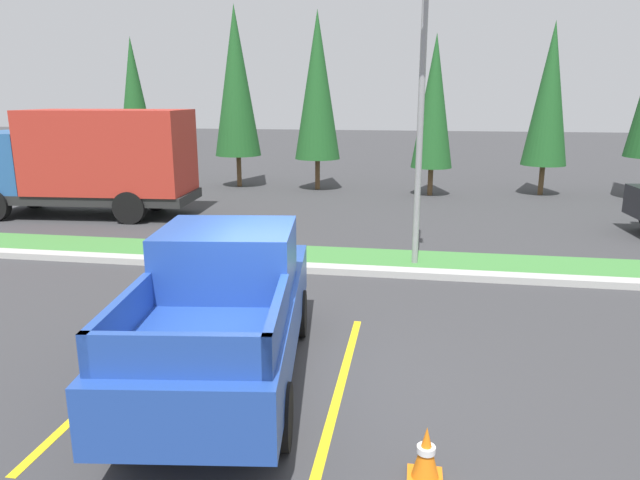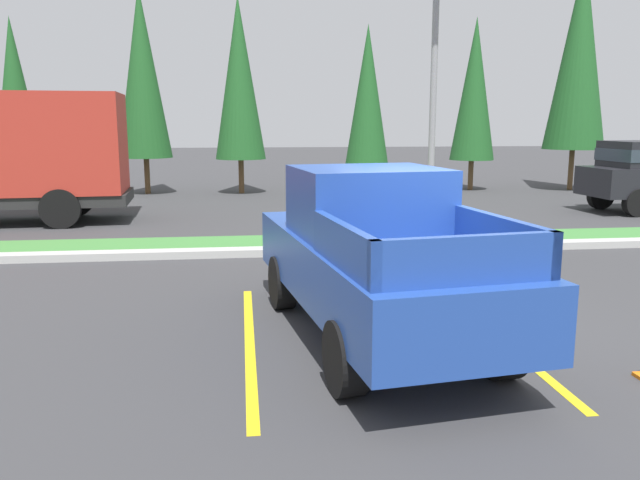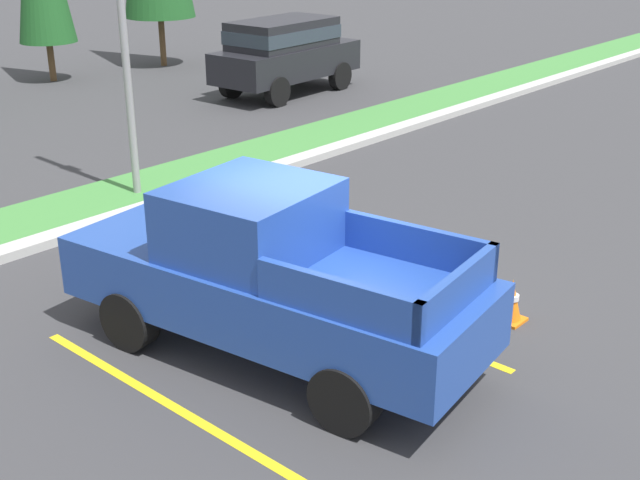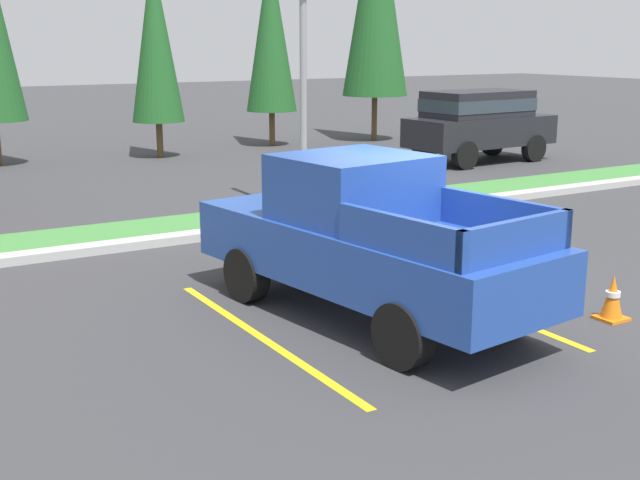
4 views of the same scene
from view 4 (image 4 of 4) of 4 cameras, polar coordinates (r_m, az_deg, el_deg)
ground_plane at (r=11.62m, az=6.70°, el=-4.23°), size 120.00×120.00×0.00m
parking_line_near at (r=10.22m, az=-4.05°, el=-6.67°), size 0.12×4.80×0.01m
parking_line_far at (r=11.86m, az=9.48°, el=-3.95°), size 0.12×4.80×0.01m
curb_strip at (r=15.72m, az=-4.39°, el=0.80°), size 56.00×0.40×0.15m
grass_median at (r=16.70m, az=-6.07°, el=1.37°), size 56.00×1.80×0.06m
pickup_truck_main at (r=10.71m, az=3.12°, el=0.08°), size 2.59×5.43×2.10m
suv_distant at (r=25.14m, az=10.86°, el=8.06°), size 4.70×2.17×2.10m
street_light at (r=16.74m, az=-0.91°, el=15.41°), size 0.24×1.49×7.05m
cypress_tree_right_inner at (r=26.13m, az=-11.23°, el=13.43°), size 1.59×1.59×6.12m
cypress_tree_rightmost at (r=28.65m, az=-3.40°, el=14.19°), size 1.71×1.71×6.57m
traffic_cone at (r=11.39m, az=19.42°, el=-3.78°), size 0.36×0.36×0.60m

